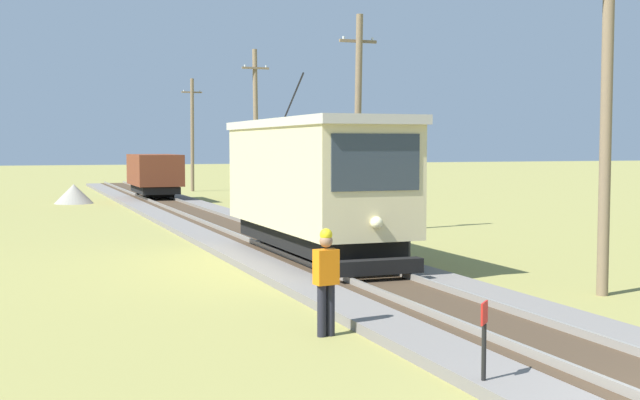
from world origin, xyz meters
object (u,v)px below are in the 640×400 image
utility_pole_far (256,127)px  second_worker (405,228)px  utility_pole_near_tram (606,119)px  utility_pole_distant (192,134)px  trackside_signal_marker (484,342)px  red_tram (314,181)px  utility_pole_mid (358,122)px  track_worker (326,277)px  freight_car (155,174)px  gravel_pile (74,194)px

utility_pole_far → second_worker: size_ratio=4.46×
utility_pole_near_tram → utility_pole_distant: (0.00, 41.83, 0.23)m
utility_pole_near_tram → utility_pole_far: bearing=90.0°
trackside_signal_marker → utility_pole_far: bearing=79.1°
red_tram → utility_pole_mid: 7.99m
track_worker → red_tram: bearing=-26.4°
red_tram → freight_car: bearing=90.0°
freight_car → utility_pole_far: size_ratio=0.65×
track_worker → trackside_signal_marker: bearing=-176.6°
utility_pole_near_tram → utility_pole_far: 26.20m
freight_car → track_worker: 34.00m
utility_pole_far → gravel_pile: 11.04m
utility_pole_near_tram → second_worker: size_ratio=4.03×
utility_pole_mid → utility_pole_distant: (0.00, 28.73, -0.04)m
utility_pole_distant → freight_car: bearing=-113.5°
red_tram → utility_pole_mid: bearing=58.4°
trackside_signal_marker → gravel_pile: bearing=93.7°
utility_pole_near_tram → track_worker: (-6.74, -1.44, -2.71)m
utility_pole_distant → second_worker: size_ratio=4.28×
red_tram → utility_pole_near_tram: (4.08, -6.47, 1.50)m
track_worker → utility_pole_far: bearing=-21.5°
second_worker → freight_car: bearing=-170.9°
utility_pole_far → trackside_signal_marker: utility_pole_far is taller
utility_pole_distant → track_worker: size_ratio=4.28×
utility_pole_near_tram → track_worker: bearing=-167.9°
utility_pole_mid → utility_pole_near_tram: bearing=-90.0°
gravel_pile → track_worker: (1.70, -33.80, 0.46)m
red_tram → second_worker: (2.16, -1.05, -1.21)m
red_tram → utility_pole_near_tram: bearing=-57.8°
red_tram → trackside_signal_marker: (-1.93, -11.59, -1.53)m
trackside_signal_marker → track_worker: size_ratio=0.66×
utility_pole_distant → trackside_signal_marker: 47.45m
freight_car → utility_pole_mid: size_ratio=0.67×
utility_pole_far → red_tram: bearing=-101.7°
red_tram → freight_car: size_ratio=1.64×
utility_pole_distant → second_worker: utility_pole_distant is taller
utility_pole_near_tram → red_tram: bearing=122.2°
utility_pole_near_tram → utility_pole_mid: (0.00, 13.11, 0.27)m
utility_pole_far → trackside_signal_marker: bearing=-100.9°
trackside_signal_marker → track_worker: track_worker is taller
trackside_signal_marker → utility_pole_near_tram: bearing=40.4°
utility_pole_near_tram → trackside_signal_marker: bearing=-139.6°
utility_pole_far → track_worker: size_ratio=4.46×
freight_car → track_worker: freight_car is taller
freight_car → utility_pole_near_tram: size_ratio=0.72×
freight_car → utility_pole_distant: 10.50m
red_tram → utility_pole_far: bearing=78.3°
red_tram → second_worker: 2.69m
second_worker → gravel_pile: bearing=-161.8°
red_tram → utility_pole_distant: bearing=83.4°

